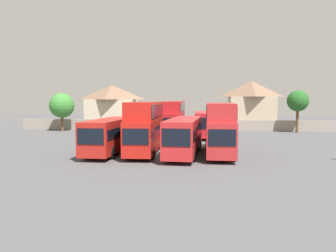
{
  "coord_description": "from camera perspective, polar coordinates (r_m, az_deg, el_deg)",
  "views": [
    {
      "loc": [
        3.38,
        -31.92,
        5.25
      ],
      "look_at": [
        0.0,
        3.0,
        2.47
      ],
      "focal_mm": 35.83,
      "sensor_mm": 36.0,
      "label": 1
    }
  ],
  "objects": [
    {
      "name": "ground",
      "position": [
        50.31,
        1.65,
        -1.46
      ],
      "size": [
        140.0,
        140.0,
        0.0
      ],
      "primitive_type": "plane",
      "color": "#4C4C4F"
    },
    {
      "name": "depot_boundary_wall",
      "position": [
        57.06,
        2.12,
        0.16
      ],
      "size": [
        56.0,
        0.5,
        1.8
      ],
      "primitive_type": "cube",
      "color": "gray",
      "rests_on": "ground"
    },
    {
      "name": "bus_1",
      "position": [
        33.17,
        -9.85,
        -1.3
      ],
      "size": [
        3.04,
        10.47,
        3.34
      ],
      "rotation": [
        0.0,
        0.0,
        -1.61
      ],
      "color": "#B01F19",
      "rests_on": "ground"
    },
    {
      "name": "bus_2",
      "position": [
        32.67,
        -3.91,
        0.25
      ],
      "size": [
        2.68,
        10.33,
        5.0
      ],
      "rotation": [
        0.0,
        0.0,
        -1.56
      ],
      "color": "red",
      "rests_on": "ground"
    },
    {
      "name": "bus_3",
      "position": [
        31.72,
        2.81,
        -1.39
      ],
      "size": [
        3.32,
        11.4,
        3.46
      ],
      "rotation": [
        0.0,
        0.0,
        -1.64
      ],
      "color": "red",
      "rests_on": "ground"
    },
    {
      "name": "bus_4",
      "position": [
        32.03,
        8.75,
        0.03
      ],
      "size": [
        2.69,
        10.18,
        4.91
      ],
      "rotation": [
        0.0,
        0.0,
        -1.58
      ],
      "color": "#B32527",
      "rests_on": "ground"
    },
    {
      "name": "bus_5",
      "position": [
        47.82,
        -3.41,
        0.66
      ],
      "size": [
        2.64,
        10.22,
        3.55
      ],
      "rotation": [
        0.0,
        0.0,
        -1.55
      ],
      "color": "red",
      "rests_on": "ground"
    },
    {
      "name": "bus_6",
      "position": [
        47.45,
        1.04,
        1.59
      ],
      "size": [
        2.63,
        11.34,
        4.99
      ],
      "rotation": [
        0.0,
        0.0,
        -1.58
      ],
      "color": "red",
      "rests_on": "ground"
    },
    {
      "name": "bus_7",
      "position": [
        47.14,
        6.13,
        0.53
      ],
      "size": [
        2.76,
        10.65,
        3.47
      ],
      "rotation": [
        0.0,
        0.0,
        -1.55
      ],
      "color": "red",
      "rests_on": "ground"
    },
    {
      "name": "house_terrace_left",
      "position": [
        67.64,
        -9.51,
        3.53
      ],
      "size": [
        9.6,
        7.4,
        8.09
      ],
      "color": "beige",
      "rests_on": "ground"
    },
    {
      "name": "house_terrace_centre",
      "position": [
        66.69,
        13.97,
        3.74
      ],
      "size": [
        8.8,
        7.48,
        8.77
      ],
      "color": "#C6B293",
      "rests_on": "ground"
    },
    {
      "name": "tree_left_of_lot",
      "position": [
        56.9,
        21.22,
        3.96
      ],
      "size": [
        3.36,
        3.36,
        6.72
      ],
      "color": "brown",
      "rests_on": "ground"
    },
    {
      "name": "tree_behind_wall",
      "position": [
        58.5,
        -17.61,
        3.32
      ],
      "size": [
        4.11,
        4.11,
        6.31
      ],
      "color": "brown",
      "rests_on": "ground"
    }
  ]
}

